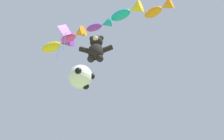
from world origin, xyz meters
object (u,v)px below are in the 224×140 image
fish_kite_magenta (74,35)px  diamond_kite (64,33)px  fish_kite_tangerine (160,9)px  teddy_bear_kite (96,49)px  fish_kite_goldfin (59,45)px  soccer_ball_kite (81,77)px  fish_kite_teal (128,12)px  fish_kite_violet (100,26)px

fish_kite_magenta → diamond_kite: bearing=-134.3°
fish_kite_tangerine → teddy_bear_kite: bearing=-173.0°
diamond_kite → fish_kite_goldfin: bearing=117.6°
fish_kite_magenta → soccer_ball_kite: bearing=-60.0°
teddy_bear_kite → fish_kite_magenta: bearing=130.7°
teddy_bear_kite → diamond_kite: bearing=145.2°
soccer_ball_kite → fish_kite_magenta: (-1.26, 2.18, 5.27)m
fish_kite_teal → fish_kite_magenta: 3.89m
fish_kite_tangerine → fish_kite_magenta: size_ratio=0.97×
fish_kite_goldfin → diamond_kite: bearing=-62.4°
fish_kite_violet → fish_kite_goldfin: size_ratio=0.70×
fish_kite_goldfin → fish_kite_teal: bearing=-25.6°
fish_kite_tangerine → fish_kite_goldfin: 7.31m
fish_kite_tangerine → fish_kite_goldfin: bearing=158.2°
soccer_ball_kite → diamond_kite: 5.54m
fish_kite_teal → fish_kite_magenta: (-3.62, 1.38, -0.35)m
fish_kite_goldfin → teddy_bear_kite: bearing=-44.8°
fish_kite_tangerine → fish_kite_magenta: bearing=162.3°
fish_kite_tangerine → fish_kite_violet: size_ratio=1.05×
soccer_ball_kite → fish_kite_goldfin: size_ratio=0.48×
fish_kite_tangerine → fish_kite_goldfin: size_ratio=0.73×
fish_kite_magenta → fish_kite_goldfin: bearing=143.2°
fish_kite_tangerine → fish_kite_magenta: (-5.48, 1.75, 0.06)m
fish_kite_tangerine → diamond_kite: bearing=168.5°
fish_kite_teal → fish_kite_goldfin: fish_kite_teal is taller
soccer_ball_kite → fish_kite_teal: (2.35, 0.80, 5.62)m
soccer_ball_kite → fish_kite_magenta: bearing=120.0°
fish_kite_goldfin → fish_kite_tangerine: bearing=-21.8°
soccer_ball_kite → fish_kite_magenta: 5.84m
teddy_bear_kite → fish_kite_tangerine: bearing=7.0°
fish_kite_teal → diamond_kite: bearing=168.3°
fish_kite_teal → diamond_kite: (-4.13, 0.86, -0.64)m
teddy_bear_kite → fish_kite_goldfin: 5.84m
fish_kite_magenta → diamond_kite: diamond_kite is taller
fish_kite_teal → fish_kite_tangerine: bearing=-11.1°
fish_kite_tangerine → fish_kite_teal: (-1.87, 0.37, 0.40)m
soccer_ball_kite → fish_kite_violet: size_ratio=0.69×
soccer_ball_kite → fish_kite_teal: bearing=18.8°
fish_kite_violet → fish_kite_goldfin: 3.50m
fish_kite_goldfin → diamond_kite: fish_kite_goldfin is taller
fish_kite_goldfin → fish_kite_violet: bearing=-27.5°
fish_kite_tangerine → fish_kite_teal: 1.95m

